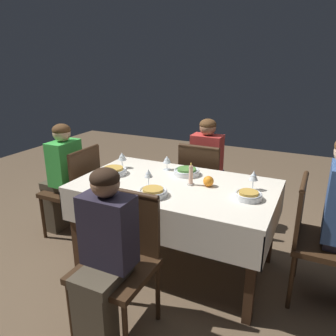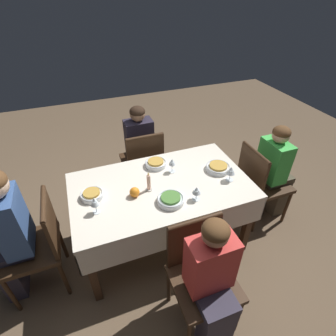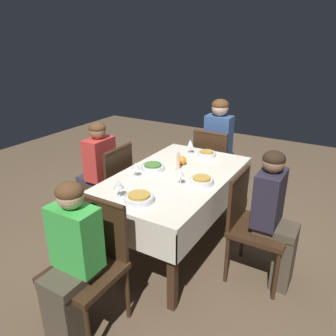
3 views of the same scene
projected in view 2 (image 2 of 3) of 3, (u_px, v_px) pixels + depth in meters
The scene contains 20 objects.
ground_plane at pixel (162, 239), 2.68m from camera, with size 8.00×8.00×0.00m, color brown.
dining_table at pixel (161, 192), 2.30m from camera, with size 1.53×0.90×0.72m.
chair_east at pixel (38, 242), 2.04m from camera, with size 0.44×0.44×0.89m.
chair_south at pixel (143, 160), 2.94m from camera, with size 0.44×0.44×0.89m.
chair_north at pixel (200, 270), 1.84m from camera, with size 0.44×0.44×0.89m.
chair_west at pixel (260, 181), 2.65m from camera, with size 0.44×0.44×0.89m.
person_adult_denim at pixel (8, 232), 1.89m from camera, with size 0.34×0.30×1.20m.
person_child_dark at pixel (139, 145), 3.00m from camera, with size 0.30×0.33×1.10m.
person_child_red at pixel (213, 283), 1.66m from camera, with size 0.30×0.33×1.09m.
person_child_green at pixel (275, 170), 2.64m from camera, with size 0.33×0.30×1.09m.
bowl_east at pixel (92, 195), 2.11m from camera, with size 0.18×0.18×0.06m.
wine_glass_east at pixel (95, 202), 1.92m from camera, with size 0.07×0.07×0.15m.
bowl_south at pixel (156, 163), 2.46m from camera, with size 0.20×0.20×0.06m.
wine_glass_south at pixel (172, 162), 2.34m from camera, with size 0.06×0.06×0.14m.
bowl_north at pixel (171, 199), 2.06m from camera, with size 0.22×0.22×0.06m.
wine_glass_north at pixel (197, 191), 2.05m from camera, with size 0.07×0.07×0.13m.
bowl_west at pixel (218, 167), 2.41m from camera, with size 0.23×0.23×0.06m.
wine_glass_west at pixel (231, 171), 2.24m from camera, with size 0.08×0.08×0.14m.
candle_centerpiece at pixel (149, 183), 2.15m from camera, with size 0.06×0.06×0.18m.
orange_fruit at pixel (135, 192), 2.11m from camera, with size 0.08×0.08×0.08m, color orange.
Camera 2 is at (0.55, 1.64, 2.17)m, focal length 28.00 mm.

